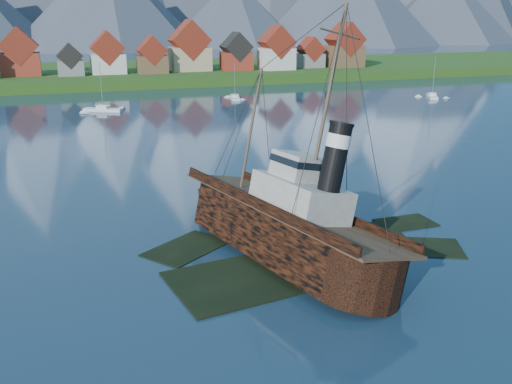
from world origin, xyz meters
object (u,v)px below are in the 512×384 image
object	(u,v)px
sailboat_e	(235,98)
sailboat_d	(432,97)
sailboat_c	(103,110)
tugboat_wreck	(273,220)

from	to	relation	value
sailboat_e	sailboat_d	bearing A→B (deg)	-5.34
sailboat_c	sailboat_d	xyz separation A→B (m)	(86.89, -6.26, -0.00)
tugboat_wreck	sailboat_d	distance (m)	115.40
tugboat_wreck	sailboat_d	world-z (taller)	tugboat_wreck
tugboat_wreck	sailboat_d	bearing A→B (deg)	32.93
tugboat_wreck	sailboat_c	bearing A→B (deg)	81.12
sailboat_c	sailboat_d	world-z (taller)	sailboat_c
sailboat_c	sailboat_d	size ratio (longest dim) A/B	1.02
sailboat_c	sailboat_e	xyz separation A→B (m)	(35.45, 9.73, -0.05)
tugboat_wreck	sailboat_e	distance (m)	103.94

